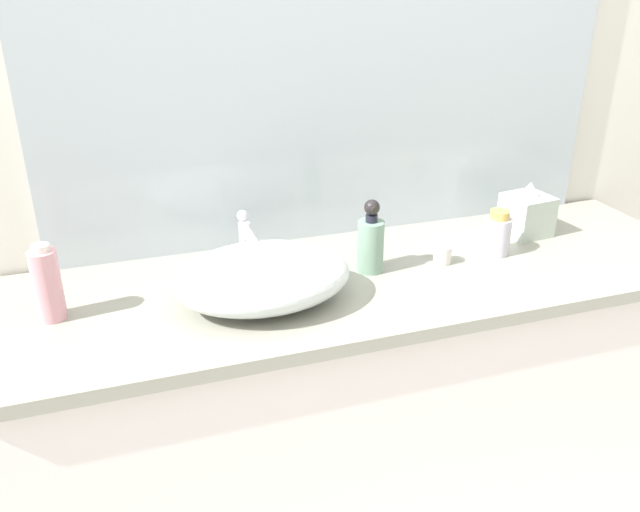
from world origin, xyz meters
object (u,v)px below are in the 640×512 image
at_px(soap_dispenser, 371,242).
at_px(perfume_bottle, 498,234).
at_px(tissue_box, 527,212).
at_px(candle_jar, 442,255).
at_px(lotion_bottle, 47,284).
at_px(sink_basin, 262,277).

xyz_separation_m(soap_dispenser, perfume_bottle, (0.36, -0.01, -0.02)).
distance_m(tissue_box, candle_jar, 0.33).
height_order(soap_dispenser, lotion_bottle, soap_dispenser).
relative_size(lotion_bottle, candle_jar, 3.79).
relative_size(sink_basin, candle_jar, 8.76).
bearing_deg(perfume_bottle, lotion_bottle, 179.57).
height_order(soap_dispenser, candle_jar, soap_dispenser).
height_order(lotion_bottle, tissue_box, lotion_bottle).
distance_m(soap_dispenser, perfume_bottle, 0.36).
xyz_separation_m(lotion_bottle, tissue_box, (1.25, 0.08, -0.02)).
bearing_deg(perfume_bottle, candle_jar, -177.63).
bearing_deg(soap_dispenser, candle_jar, -5.06).
bearing_deg(lotion_bottle, soap_dispenser, 0.17).
bearing_deg(soap_dispenser, sink_basin, -165.98).
height_order(soap_dispenser, perfume_bottle, soap_dispenser).
height_order(soap_dispenser, tissue_box, soap_dispenser).
bearing_deg(lotion_bottle, candle_jar, -0.91).
bearing_deg(perfume_bottle, tissue_box, 31.38).
xyz_separation_m(sink_basin, tissue_box, (0.80, 0.16, 0.00)).
relative_size(soap_dispenser, tissue_box, 1.22).
xyz_separation_m(soap_dispenser, candle_jar, (0.19, -0.02, -0.05)).
height_order(sink_basin, perfume_bottle, sink_basin).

